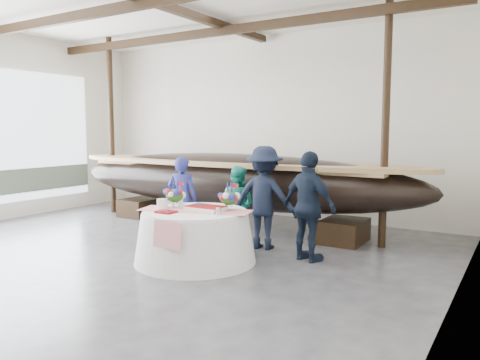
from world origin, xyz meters
The scene contains 11 objects.
floor centered at (0.00, 0.00, 0.00)m, with size 10.00×12.00×0.01m, color #3D3D42.
wall_back centered at (0.00, 6.00, 2.25)m, with size 10.00×0.02×4.50m, color silver.
wall_right centered at (5.00, 0.00, 2.25)m, with size 0.02×12.00×4.50m, color silver.
pavilion_structure centered at (0.00, 0.73, 4.00)m, with size 9.80×11.76×4.50m.
longboat_display centered at (0.13, 4.10, 1.05)m, with size 8.80×1.76×1.65m.
banquet_table centered at (1.14, 1.53, 0.43)m, with size 2.00×2.00×0.85m.
tabletop_items centered at (1.10, 1.67, 1.00)m, with size 1.92×1.06×0.40m.
guest_woman_blue centered at (0.05, 2.56, 0.83)m, with size 0.60×0.40×1.66m, color navy.
guest_woman_teal centered at (1.05, 2.97, 0.74)m, with size 0.72×0.56×1.48m, color teal.
guest_man_left centered at (1.68, 2.89, 0.94)m, with size 1.21×0.70×1.87m, color black.
guest_man_right centered at (2.71, 2.55, 0.91)m, with size 1.07×0.44×1.82m, color black.
Camera 1 is at (5.72, -4.49, 2.17)m, focal length 35.00 mm.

